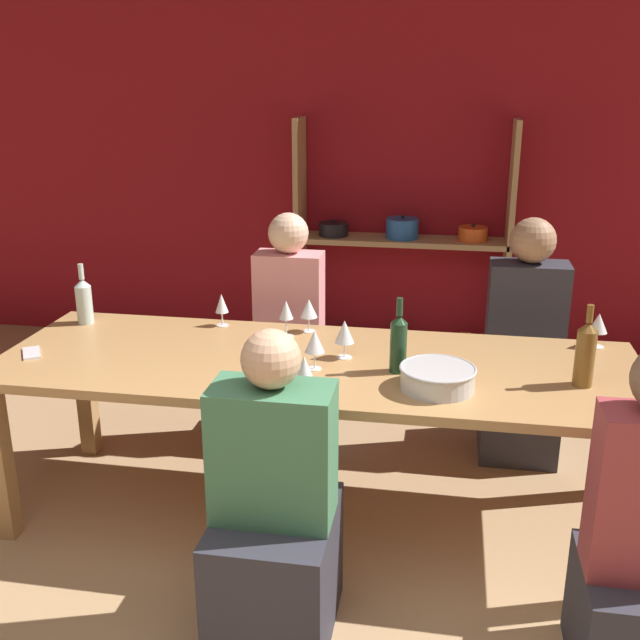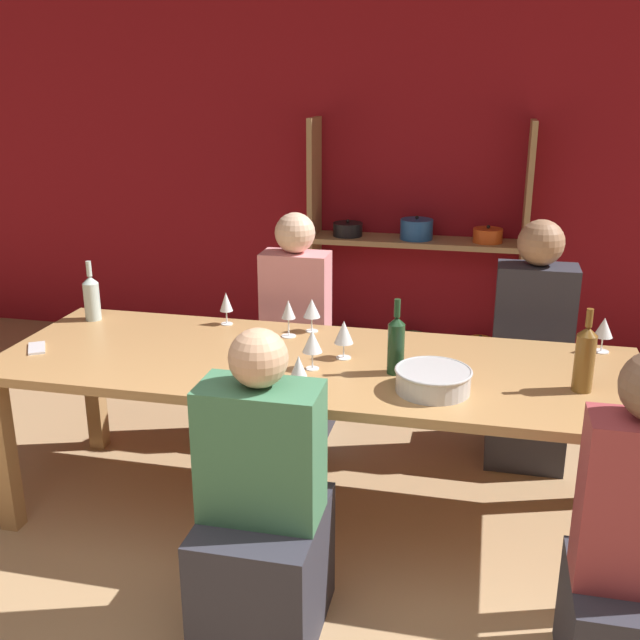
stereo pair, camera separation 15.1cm
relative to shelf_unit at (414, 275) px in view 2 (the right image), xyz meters
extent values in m
cube|color=maroon|center=(-0.25, 0.20, 0.74)|extent=(8.80, 0.06, 2.70)
cube|color=tan|center=(-0.70, 0.00, 0.22)|extent=(0.04, 0.30, 1.64)
cube|color=tan|center=(0.71, 0.00, 0.22)|extent=(0.04, 0.30, 1.64)
cube|color=tan|center=(0.00, 0.00, -0.59)|extent=(1.41, 0.30, 0.04)
cylinder|color=#235BAD|center=(-0.47, 0.00, -0.51)|extent=(0.19, 0.19, 0.11)
sphere|color=black|center=(-0.47, 0.00, -0.45)|extent=(0.02, 0.02, 0.02)
cylinder|color=#338447|center=(0.00, 0.00, -0.50)|extent=(0.19, 0.19, 0.14)
sphere|color=black|center=(0.00, 0.00, -0.42)|extent=(0.02, 0.02, 0.02)
cylinder|color=gold|center=(0.47, 0.00, -0.50)|extent=(0.16, 0.16, 0.15)
sphere|color=black|center=(0.47, 0.00, -0.41)|extent=(0.02, 0.02, 0.02)
cube|color=tan|center=(0.00, 0.00, 0.23)|extent=(1.41, 0.30, 0.04)
cylinder|color=black|center=(-0.47, 0.00, 0.30)|extent=(0.20, 0.20, 0.09)
sphere|color=black|center=(-0.47, 0.00, 0.35)|extent=(0.02, 0.02, 0.02)
cylinder|color=#235BAD|center=(0.00, 0.00, 0.32)|extent=(0.22, 0.22, 0.13)
sphere|color=black|center=(0.00, 0.00, 0.40)|extent=(0.02, 0.02, 0.02)
cylinder|color=#E0561E|center=(0.47, 0.00, 0.30)|extent=(0.19, 0.19, 0.09)
sphere|color=black|center=(0.47, 0.00, 0.36)|extent=(0.02, 0.02, 0.02)
cube|color=#AD7F4C|center=(-0.22, -2.08, 0.13)|extent=(2.73, 0.94, 0.04)
cube|color=#AD7F4C|center=(-1.50, -2.47, -0.25)|extent=(0.08, 0.08, 0.71)
cube|color=#AD7F4C|center=(1.07, -2.47, -0.25)|extent=(0.08, 0.08, 0.71)
cube|color=#AD7F4C|center=(-1.50, -1.69, -0.25)|extent=(0.08, 0.08, 0.71)
cube|color=#AD7F4C|center=(1.07, -1.69, -0.25)|extent=(0.08, 0.08, 0.71)
cylinder|color=#B7BABC|center=(0.30, -2.30, 0.19)|extent=(0.29, 0.29, 0.09)
torus|color=#B7BABC|center=(0.30, -2.30, 0.23)|extent=(0.30, 0.30, 0.01)
cylinder|color=#B2C6C1|center=(-1.42, -1.78, 0.24)|extent=(0.08, 0.08, 0.19)
cone|color=#B2C6C1|center=(-1.42, -1.78, 0.35)|extent=(0.08, 0.08, 0.04)
cylinder|color=#B2C6C1|center=(-1.42, -1.78, 0.41)|extent=(0.03, 0.03, 0.08)
cylinder|color=brown|center=(0.86, -2.16, 0.26)|extent=(0.08, 0.08, 0.23)
cone|color=brown|center=(0.86, -2.16, 0.39)|extent=(0.08, 0.08, 0.03)
cylinder|color=brown|center=(0.86, -2.16, 0.44)|extent=(0.03, 0.03, 0.07)
cylinder|color=#19381E|center=(0.14, -2.14, 0.25)|extent=(0.07, 0.07, 0.21)
cone|color=#19381E|center=(0.14, -2.14, 0.37)|extent=(0.07, 0.07, 0.03)
cylinder|color=#19381E|center=(0.14, -2.14, 0.43)|extent=(0.03, 0.03, 0.07)
cylinder|color=white|center=(0.99, -1.70, 0.15)|extent=(0.07, 0.07, 0.00)
cylinder|color=white|center=(0.99, -1.70, 0.18)|extent=(0.01, 0.01, 0.07)
cone|color=white|center=(0.99, -1.70, 0.26)|extent=(0.08, 0.08, 0.09)
cylinder|color=beige|center=(0.99, -1.70, 0.24)|extent=(0.05, 0.05, 0.04)
cylinder|color=white|center=(-0.20, -2.42, 0.15)|extent=(0.07, 0.07, 0.00)
cylinder|color=white|center=(-0.20, -2.42, 0.18)|extent=(0.01, 0.01, 0.07)
cone|color=white|center=(-0.20, -2.42, 0.26)|extent=(0.06, 0.06, 0.08)
cylinder|color=maroon|center=(-0.20, -2.42, 0.24)|extent=(0.04, 0.04, 0.03)
cylinder|color=white|center=(-0.39, -2.35, 0.15)|extent=(0.06, 0.06, 0.00)
cylinder|color=white|center=(-0.39, -2.35, 0.20)|extent=(0.01, 0.01, 0.09)
cone|color=white|center=(-0.39, -2.35, 0.29)|extent=(0.07, 0.07, 0.09)
cylinder|color=maroon|center=(-0.39, -2.35, 0.26)|extent=(0.04, 0.04, 0.04)
cylinder|color=white|center=(-0.32, -1.71, 0.15)|extent=(0.06, 0.06, 0.00)
cylinder|color=white|center=(-0.32, -1.71, 0.19)|extent=(0.01, 0.01, 0.07)
cone|color=white|center=(-0.32, -1.71, 0.26)|extent=(0.08, 0.08, 0.09)
cylinder|color=white|center=(-0.40, -1.81, 0.15)|extent=(0.07, 0.07, 0.00)
cylinder|color=white|center=(-0.40, -1.81, 0.19)|extent=(0.01, 0.01, 0.09)
cone|color=white|center=(-0.40, -1.81, 0.28)|extent=(0.07, 0.07, 0.09)
cylinder|color=white|center=(-0.20, -2.18, 0.15)|extent=(0.06, 0.06, 0.00)
cylinder|color=white|center=(-0.20, -2.18, 0.19)|extent=(0.01, 0.01, 0.07)
cone|color=white|center=(-0.20, -2.18, 0.27)|extent=(0.08, 0.08, 0.09)
cylinder|color=maroon|center=(-0.20, -2.18, 0.25)|extent=(0.05, 0.05, 0.04)
cylinder|color=white|center=(-0.75, -1.70, 0.15)|extent=(0.06, 0.06, 0.00)
cylinder|color=white|center=(-0.75, -1.70, 0.18)|extent=(0.01, 0.01, 0.06)
cone|color=white|center=(-0.75, -1.70, 0.26)|extent=(0.06, 0.06, 0.09)
cylinder|color=maroon|center=(-0.75, -1.70, 0.24)|extent=(0.03, 0.03, 0.04)
cylinder|color=white|center=(-0.10, -2.03, 0.15)|extent=(0.07, 0.07, 0.00)
cylinder|color=white|center=(-0.10, -2.03, 0.18)|extent=(0.01, 0.01, 0.07)
cone|color=white|center=(-0.10, -2.03, 0.27)|extent=(0.08, 0.08, 0.10)
cylinder|color=beige|center=(-0.10, -2.03, 0.24)|extent=(0.05, 0.05, 0.04)
cube|color=silver|center=(-1.45, -2.22, 0.15)|extent=(0.14, 0.16, 0.01)
cube|color=#2D2D38|center=(0.97, -2.85, -0.40)|extent=(0.34, 0.43, 0.41)
cube|color=#99383D|center=(0.97, -2.85, 0.08)|extent=(0.34, 0.19, 0.56)
cube|color=#2D2D38|center=(0.72, -1.27, -0.38)|extent=(0.39, 0.49, 0.46)
cube|color=#2D2D38|center=(0.72, -1.27, 0.13)|extent=(0.39, 0.21, 0.57)
sphere|color=#9E7556|center=(0.72, -1.27, 0.53)|extent=(0.23, 0.23, 0.23)
cube|color=#2D2D38|center=(-0.23, -2.84, -0.37)|extent=(0.41, 0.51, 0.47)
cube|color=#3D7551|center=(-0.23, -2.84, 0.11)|extent=(0.41, 0.22, 0.48)
sphere|color=tan|center=(-0.23, -2.84, 0.44)|extent=(0.20, 0.20, 0.20)
cube|color=#2D2D38|center=(-0.49, -1.33, -0.38)|extent=(0.35, 0.44, 0.45)
cube|color=pink|center=(-0.49, -1.33, 0.14)|extent=(0.35, 0.19, 0.59)
sphere|color=beige|center=(-0.49, -1.33, 0.54)|extent=(0.21, 0.21, 0.21)
camera|label=1|loc=(0.31, -5.01, 1.31)|focal=42.00mm
camera|label=2|loc=(0.46, -4.98, 1.31)|focal=42.00mm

